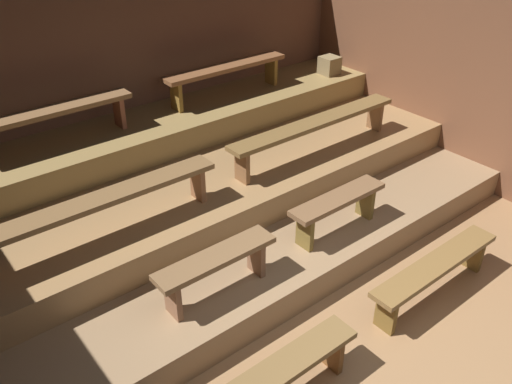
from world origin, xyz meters
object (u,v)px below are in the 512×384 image
bench_middle_left (95,206)px  bench_upper_right (226,71)px  bench_floor_left (268,382)px  wooden_crate_upper (329,65)px  bench_lower_left (216,264)px  bench_upper_left (51,116)px  bench_floor_right (435,269)px  bench_lower_right (338,205)px  bench_middle_right (316,126)px

bench_middle_left → bench_upper_right: size_ratio=1.36×
bench_floor_left → bench_middle_left: 2.01m
bench_floor_left → bench_middle_left: size_ratio=0.68×
wooden_crate_upper → bench_lower_left: bearing=-148.5°
bench_lower_left → bench_middle_left: size_ratio=0.47×
wooden_crate_upper → bench_upper_left: bearing=176.9°
bench_lower_left → bench_middle_left: (-0.57, 0.91, 0.34)m
bench_lower_left → bench_upper_right: size_ratio=0.64×
bench_floor_right → bench_middle_left: bearing=140.0°
bench_upper_right → bench_lower_left: bearing=-128.1°
bench_lower_right → wooden_crate_upper: wooden_crate_upper is taller
wooden_crate_upper → bench_upper_right: bearing=172.8°
bench_middle_right → bench_upper_right: bearing=98.5°
bench_lower_left → bench_middle_right: bench_middle_right is taller
bench_middle_left → bench_middle_right: bearing=0.0°
bench_lower_right → bench_upper_right: bearing=80.7°
bench_upper_left → bench_upper_right: bearing=0.0°
bench_floor_right → wooden_crate_upper: 3.56m
bench_middle_left → bench_upper_right: (2.36, 1.36, 0.30)m
bench_floor_right → bench_lower_left: bench_lower_left is taller
bench_upper_right → wooden_crate_upper: size_ratio=7.04×
bench_middle_left → bench_upper_right: bearing=30.0°
bench_lower_left → bench_floor_left: bearing=-105.0°
bench_lower_right → bench_middle_left: 2.21m
bench_lower_right → bench_middle_left: size_ratio=0.47×
bench_lower_right → bench_floor_right: bearing=-75.0°
bench_floor_left → bench_upper_right: (2.04, 3.24, 0.93)m
bench_lower_right → wooden_crate_upper: size_ratio=4.53×
bench_upper_left → bench_lower_left: bearing=-80.7°
bench_floor_left → bench_lower_left: bearing=75.0°
bench_lower_left → bench_lower_right: (1.41, 0.00, 0.00)m
bench_lower_right → bench_middle_right: (0.57, 0.91, 0.34)m
bench_floor_right → bench_lower_right: bench_lower_right is taller
bench_middle_left → wooden_crate_upper: size_ratio=9.55×
bench_lower_right → bench_upper_left: bearing=128.1°
bench_middle_right → bench_upper_left: size_ratio=1.36×
bench_floor_right → bench_upper_left: size_ratio=0.92×
bench_floor_right → bench_middle_right: bearing=80.5°
bench_lower_left → bench_upper_left: size_ratio=0.64×
bench_floor_right → bench_lower_right: size_ratio=1.43×
bench_lower_right → bench_upper_left: size_ratio=0.64×
bench_upper_left → bench_lower_right: bearing=-51.9°
bench_lower_left → bench_middle_left: 1.13m
bench_floor_left → bench_floor_right: size_ratio=1.00×
bench_floor_right → bench_middle_left: 3.00m
bench_lower_left → bench_floor_right: bearing=-30.2°
wooden_crate_upper → bench_middle_left: bearing=-163.7°
bench_floor_right → bench_lower_right: bearing=105.0°
bench_middle_left → bench_upper_left: size_ratio=1.36×
bench_lower_left → bench_lower_right: same height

